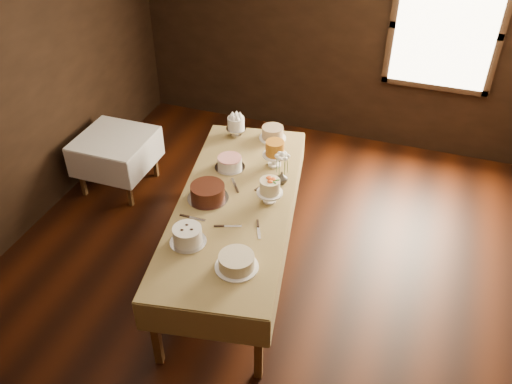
{
  "coord_description": "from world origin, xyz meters",
  "views": [
    {
      "loc": [
        1.27,
        -3.4,
        3.83
      ],
      "look_at": [
        0.0,
        0.2,
        0.95
      ],
      "focal_mm": 38.11,
      "sensor_mm": 36.0,
      "label": 1
    }
  ],
  "objects_px": {
    "flower_vase": "(282,178)",
    "cake_speckled": "(273,133)",
    "cake_meringue": "(236,127)",
    "cake_lattice": "(230,163)",
    "cake_swirl": "(188,236)",
    "side_table": "(114,143)",
    "cake_server_b": "(259,233)",
    "cake_flowers": "(270,192)",
    "cake_server_a": "(233,226)",
    "cake_server_c": "(234,182)",
    "cake_cream": "(237,262)",
    "cake_server_d": "(267,183)",
    "display_table": "(235,206)",
    "cake_caramel": "(275,155)",
    "cake_chocolate": "(208,193)",
    "cake_server_e": "(197,219)"
  },
  "relations": [
    {
      "from": "cake_server_e",
      "to": "cake_meringue",
      "type": "bearing_deg",
      "value": 95.82
    },
    {
      "from": "side_table",
      "to": "cake_server_a",
      "type": "relative_size",
      "value": 3.3
    },
    {
      "from": "side_table",
      "to": "cake_swirl",
      "type": "bearing_deg",
      "value": -41.97
    },
    {
      "from": "cake_speckled",
      "to": "cake_lattice",
      "type": "bearing_deg",
      "value": -108.62
    },
    {
      "from": "flower_vase",
      "to": "cake_speckled",
      "type": "bearing_deg",
      "value": 114.01
    },
    {
      "from": "flower_vase",
      "to": "display_table",
      "type": "bearing_deg",
      "value": -127.68
    },
    {
      "from": "cake_speckled",
      "to": "cake_server_e",
      "type": "xyz_separation_m",
      "value": [
        -0.2,
        -1.49,
        -0.06
      ]
    },
    {
      "from": "cake_server_a",
      "to": "cake_meringue",
      "type": "bearing_deg",
      "value": 89.88
    },
    {
      "from": "cake_meringue",
      "to": "cake_chocolate",
      "type": "xyz_separation_m",
      "value": [
        0.16,
        -1.12,
        -0.03
      ]
    },
    {
      "from": "cake_server_e",
      "to": "cake_caramel",
      "type": "bearing_deg",
      "value": 68.25
    },
    {
      "from": "cake_server_b",
      "to": "cake_meringue",
      "type": "bearing_deg",
      "value": -175.3
    },
    {
      "from": "cake_flowers",
      "to": "flower_vase",
      "type": "relative_size",
      "value": 2.04
    },
    {
      "from": "cake_caramel",
      "to": "cake_speckled",
      "type": "bearing_deg",
      "value": 110.22
    },
    {
      "from": "side_table",
      "to": "cake_speckled",
      "type": "distance_m",
      "value": 1.82
    },
    {
      "from": "side_table",
      "to": "cake_server_e",
      "type": "bearing_deg",
      "value": -36.42
    },
    {
      "from": "cake_server_e",
      "to": "cake_chocolate",
      "type": "bearing_deg",
      "value": 93.44
    },
    {
      "from": "cake_chocolate",
      "to": "cake_server_c",
      "type": "xyz_separation_m",
      "value": [
        0.13,
        0.31,
        -0.07
      ]
    },
    {
      "from": "cake_meringue",
      "to": "cake_lattice",
      "type": "relative_size",
      "value": 0.83
    },
    {
      "from": "cake_chocolate",
      "to": "cake_server_d",
      "type": "xyz_separation_m",
      "value": [
        0.43,
        0.41,
        -0.07
      ]
    },
    {
      "from": "cake_server_c",
      "to": "cake_server_d",
      "type": "bearing_deg",
      "value": -106.92
    },
    {
      "from": "cake_swirl",
      "to": "cake_server_b",
      "type": "bearing_deg",
      "value": 30.72
    },
    {
      "from": "cake_server_d",
      "to": "cake_speckled",
      "type": "bearing_deg",
      "value": 38.93
    },
    {
      "from": "cake_lattice",
      "to": "cake_server_a",
      "type": "distance_m",
      "value": 0.89
    },
    {
      "from": "cake_flowers",
      "to": "cake_swirl",
      "type": "relative_size",
      "value": 0.8
    },
    {
      "from": "cake_meringue",
      "to": "cake_speckled",
      "type": "bearing_deg",
      "value": 11.46
    },
    {
      "from": "display_table",
      "to": "cake_flowers",
      "type": "bearing_deg",
      "value": 18.62
    },
    {
      "from": "cake_meringue",
      "to": "cake_server_d",
      "type": "relative_size",
      "value": 1.03
    },
    {
      "from": "cake_speckled",
      "to": "cake_server_a",
      "type": "height_order",
      "value": "cake_speckled"
    },
    {
      "from": "cake_lattice",
      "to": "cake_chocolate",
      "type": "xyz_separation_m",
      "value": [
        -0.0,
        -0.53,
        0.02
      ]
    },
    {
      "from": "cake_speckled",
      "to": "cake_server_a",
      "type": "distance_m",
      "value": 1.49
    },
    {
      "from": "display_table",
      "to": "cake_caramel",
      "type": "height_order",
      "value": "cake_caramel"
    },
    {
      "from": "cake_server_b",
      "to": "cake_cream",
      "type": "bearing_deg",
      "value": -27.3
    },
    {
      "from": "cake_lattice",
      "to": "cake_swirl",
      "type": "xyz_separation_m",
      "value": [
        0.08,
        -1.13,
        0.02
      ]
    },
    {
      "from": "cake_speckled",
      "to": "cake_server_e",
      "type": "relative_size",
      "value": 1.31
    },
    {
      "from": "cake_server_c",
      "to": "cake_server_e",
      "type": "relative_size",
      "value": 1.0
    },
    {
      "from": "cake_server_c",
      "to": "cake_server_d",
      "type": "relative_size",
      "value": 1.0
    },
    {
      "from": "cake_server_d",
      "to": "flower_vase",
      "type": "distance_m",
      "value": 0.15
    },
    {
      "from": "cake_server_a",
      "to": "cake_server_c",
      "type": "xyz_separation_m",
      "value": [
        -0.22,
        0.59,
        0.0
      ]
    },
    {
      "from": "cake_lattice",
      "to": "side_table",
      "type": "bearing_deg",
      "value": 168.06
    },
    {
      "from": "cake_lattice",
      "to": "cake_server_c",
      "type": "xyz_separation_m",
      "value": [
        0.13,
        -0.22,
        -0.05
      ]
    },
    {
      "from": "cake_lattice",
      "to": "cake_cream",
      "type": "bearing_deg",
      "value": -66.2
    },
    {
      "from": "side_table",
      "to": "cake_lattice",
      "type": "distance_m",
      "value": 1.59
    },
    {
      "from": "cake_swirl",
      "to": "flower_vase",
      "type": "bearing_deg",
      "value": 65.63
    },
    {
      "from": "cake_chocolate",
      "to": "cake_server_c",
      "type": "distance_m",
      "value": 0.34
    },
    {
      "from": "cake_meringue",
      "to": "cake_lattice",
      "type": "xyz_separation_m",
      "value": [
        0.16,
        -0.59,
        -0.05
      ]
    },
    {
      "from": "cake_meringue",
      "to": "cake_server_d",
      "type": "xyz_separation_m",
      "value": [
        0.59,
        -0.71,
        -0.1
      ]
    },
    {
      "from": "cake_server_a",
      "to": "cake_server_b",
      "type": "distance_m",
      "value": 0.24
    },
    {
      "from": "cake_server_a",
      "to": "cake_swirl",
      "type": "bearing_deg",
      "value": -151.59
    },
    {
      "from": "side_table",
      "to": "cake_server_b",
      "type": "height_order",
      "value": "cake_server_b"
    },
    {
      "from": "cake_meringue",
      "to": "cake_server_b",
      "type": "bearing_deg",
      "value": -62.12
    }
  ]
}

